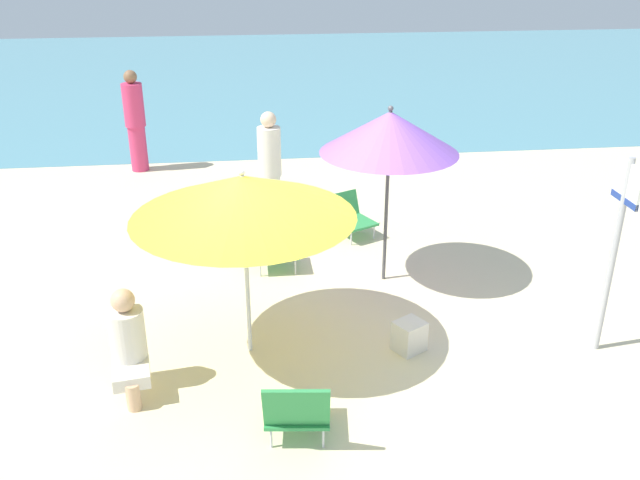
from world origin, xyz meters
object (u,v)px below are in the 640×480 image
object	(u,v)px
umbrella_yellow	(243,196)
warning_sign	(618,231)
umbrella_purple	(390,132)
beach_chair_c	(350,215)
beach_chair_b	(297,409)
beach_chair_a	(267,247)
person_c	(270,172)
person_a	(128,342)
person_b	(135,121)
beach_bag	(409,336)

from	to	relation	value
umbrella_yellow	warning_sign	bearing A→B (deg)	-6.08
umbrella_purple	beach_chair_c	world-z (taller)	umbrella_purple
beach_chair_b	beach_chair_c	distance (m)	4.09
beach_chair_b	umbrella_yellow	bearing A→B (deg)	20.70
beach_chair_a	warning_sign	xyz separation A→B (m)	(3.08, -2.07, 0.95)
person_c	warning_sign	bearing A→B (deg)	-25.80
beach_chair_b	beach_chair_a	bearing A→B (deg)	8.12
beach_chair_c	person_a	bearing A→B (deg)	-64.25
person_b	beach_bag	xyz separation A→B (m)	(3.24, -5.86, -0.69)
umbrella_yellow	person_a	bearing A→B (deg)	-154.56
beach_chair_c	person_a	world-z (taller)	person_a
person_a	person_b	distance (m)	6.23
person_c	beach_bag	xyz separation A→B (m)	(1.16, -3.09, -0.66)
person_a	person_c	world-z (taller)	person_c
umbrella_purple	person_b	bearing A→B (deg)	127.00
beach_bag	warning_sign	bearing A→B (deg)	-5.66
person_a	warning_sign	xyz separation A→B (m)	(4.36, 0.14, 0.76)
person_b	beach_chair_b	bearing A→B (deg)	-70.92
beach_chair_b	warning_sign	size ratio (longest dim) A/B	0.33
beach_bag	person_b	bearing A→B (deg)	118.98
beach_chair_c	person_c	xyz separation A→B (m)	(-1.02, 0.31, 0.54)
person_a	person_c	distance (m)	3.70
umbrella_yellow	warning_sign	xyz separation A→B (m)	(3.33, -0.35, -0.34)
person_b	warning_sign	distance (m)	7.88
person_c	beach_chair_a	bearing A→B (deg)	-73.03
beach_chair_a	warning_sign	distance (m)	3.83
beach_chair_a	person_a	world-z (taller)	person_a
beach_chair_a	person_a	size ratio (longest dim) A/B	0.62
beach_chair_a	beach_chair_c	size ratio (longest dim) A/B	0.85
beach_chair_b	person_c	xyz separation A→B (m)	(0.01, 4.26, 0.50)
beach_chair_c	beach_chair_b	bearing A→B (deg)	-41.07
umbrella_yellow	beach_chair_a	world-z (taller)	umbrella_yellow
umbrella_purple	beach_chair_c	distance (m)	1.98
umbrella_purple	beach_bag	size ratio (longest dim) A/B	6.67
beach_chair_c	person_a	size ratio (longest dim) A/B	0.74
person_c	beach_bag	world-z (taller)	person_c
beach_chair_c	warning_sign	bearing A→B (deg)	6.92
warning_sign	beach_bag	distance (m)	2.12
umbrella_purple	beach_bag	xyz separation A→B (m)	(-0.05, -1.48, -1.59)
umbrella_purple	umbrella_yellow	xyz separation A→B (m)	(-1.57, -1.31, -0.16)
warning_sign	person_b	bearing A→B (deg)	130.72
beach_chair_c	beach_bag	world-z (taller)	beach_chair_c
umbrella_purple	umbrella_yellow	size ratio (longest dim) A/B	1.01
umbrella_purple	person_c	xyz separation A→B (m)	(-1.22, 1.61, -0.93)
beach_chair_a	beach_bag	bearing A→B (deg)	-55.86
umbrella_purple	person_a	xyz separation A→B (m)	(-2.61, -1.80, -1.27)
umbrella_yellow	person_c	bearing A→B (deg)	83.09
beach_chair_c	person_b	distance (m)	4.40
beach_chair_c	person_b	xyz separation A→B (m)	(-3.10, 3.07, 0.57)
beach_chair_b	person_b	xyz separation A→B (m)	(-2.07, 7.02, 0.53)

